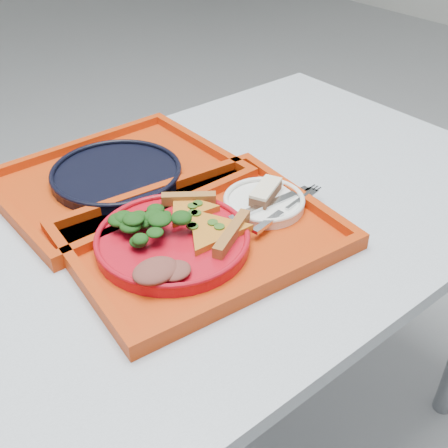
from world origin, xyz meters
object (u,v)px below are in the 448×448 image
(navy_plate, at_px, (117,175))
(dessert_bar, at_px, (266,192))
(tray_main, at_px, (202,239))
(dinner_plate, at_px, (173,242))
(tray_far, at_px, (117,181))

(navy_plate, xyz_separation_m, dessert_bar, (0.17, -0.26, 0.02))
(tray_main, relative_size, dessert_bar, 4.99)
(tray_main, xyz_separation_m, dinner_plate, (-0.06, 0.01, 0.02))
(tray_main, height_order, navy_plate, navy_plate)
(tray_far, relative_size, dessert_bar, 4.99)
(tray_main, xyz_separation_m, navy_plate, (-0.02, 0.26, 0.01))
(dinner_plate, xyz_separation_m, dessert_bar, (0.21, -0.00, 0.02))
(dinner_plate, bearing_deg, tray_far, 81.06)
(tray_far, bearing_deg, tray_main, -87.20)
(navy_plate, distance_m, dessert_bar, 0.31)
(navy_plate, bearing_deg, tray_main, -86.67)
(tray_far, height_order, dessert_bar, dessert_bar)
(tray_main, bearing_deg, navy_plate, 98.66)
(tray_main, xyz_separation_m, tray_far, (-0.02, 0.26, 0.00))
(dinner_plate, distance_m, dessert_bar, 0.21)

